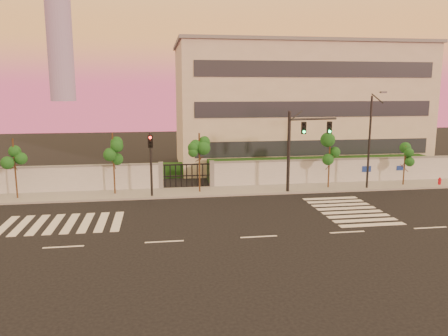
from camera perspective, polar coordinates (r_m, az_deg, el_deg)
The scene contains 16 objects.
ground at distance 23.64m, azimuth 4.56°, elevation -8.95°, with size 120.00×120.00×0.00m, color black.
sidewalk at distance 33.52m, azimuth 0.43°, elevation -3.00°, with size 60.00×3.00×0.15m, color gray.
perimeter_wall at distance 34.78m, azimuth 0.20°, elevation -0.84°, with size 60.00×0.36×2.20m.
hedge_row at distance 37.65m, azimuth 1.15°, elevation -0.37°, with size 41.00×4.25×1.80m.
institutional_building at distance 45.98m, azimuth 9.34°, elevation 8.13°, with size 24.40×12.40×12.25m.
distant_skyscraper at distance 312.31m, azimuth -20.95°, elevation 19.63°, with size 16.00×16.00×118.00m.
road_markings at distance 26.87m, azimuth -0.60°, elevation -6.52°, with size 57.00×7.62×0.02m.
street_tree_b at distance 33.85m, azimuth -25.71°, elevation 1.54°, with size 1.35×1.07×4.39m.
street_tree_c at distance 32.79m, azimuth -14.25°, elevation 2.36°, with size 1.43×1.14×4.67m.
street_tree_d at distance 32.47m, azimuth -3.21°, elevation 2.47°, with size 1.48×1.18×4.58m.
street_tree_e at distance 34.90m, azimuth 13.66°, elevation 2.16°, with size 1.42×1.13×4.11m.
street_tree_f at distance 37.89m, azimuth 22.59°, elevation 1.40°, with size 1.37×1.09×3.32m.
traffic_signal_main at distance 33.00m, azimuth 9.77°, elevation 3.40°, with size 3.89×0.89×6.18m.
traffic_signal_secondary at distance 31.55m, azimuth -9.54°, elevation 1.47°, with size 0.37×0.35×4.76m.
streetlight_east at distance 35.31m, azimuth 18.60°, elevation 3.79°, with size 0.45×1.83×7.61m.
fire_hydrant at distance 39.43m, azimuth 26.33°, elevation -1.63°, with size 0.29×0.27×0.74m.
Camera 1 is at (-5.24, -21.71, 7.77)m, focal length 35.00 mm.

